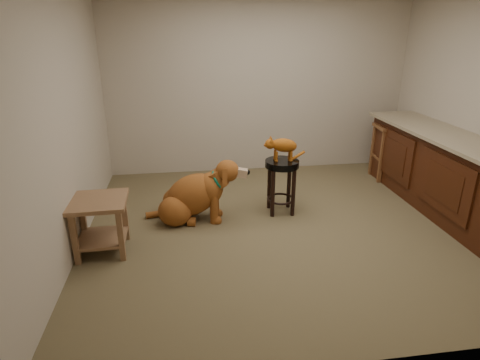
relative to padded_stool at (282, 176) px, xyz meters
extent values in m
cube|color=brown|center=(0.03, -0.38, -0.46)|extent=(4.50, 4.00, 0.01)
cube|color=#B3A490|center=(0.03, 1.62, 0.84)|extent=(4.50, 0.04, 2.60)
cube|color=#B3A490|center=(0.03, -2.38, 0.84)|extent=(4.50, 0.04, 2.60)
cube|color=#B3A490|center=(-2.22, -0.38, 0.84)|extent=(0.04, 4.00, 2.60)
cube|color=#431D0C|center=(1.98, -0.08, -0.01)|extent=(0.60, 2.50, 0.90)
cube|color=gray|center=(1.95, -0.08, 0.46)|extent=(0.70, 2.56, 0.04)
cube|color=black|center=(2.02, -0.08, -0.41)|extent=(0.52, 2.50, 0.10)
cube|color=#431D0C|center=(1.66, -0.63, 0.04)|extent=(0.02, 0.90, 0.62)
cube|color=#431D0C|center=(1.66, 0.47, 0.04)|extent=(0.02, 0.90, 0.62)
cube|color=#371709|center=(1.65, -0.63, 0.04)|extent=(0.02, 0.60, 0.40)
cube|color=#371709|center=(1.65, 0.47, 0.04)|extent=(0.02, 0.60, 0.40)
cylinder|color=black|center=(0.13, 0.12, -0.18)|extent=(0.05, 0.05, 0.58)
cylinder|color=black|center=(-0.12, 0.13, -0.18)|extent=(0.05, 0.05, 0.58)
cylinder|color=black|center=(0.12, -0.13, -0.18)|extent=(0.05, 0.05, 0.58)
cylinder|color=black|center=(-0.13, -0.12, -0.18)|extent=(0.05, 0.05, 0.58)
torus|color=black|center=(0.00, 0.00, -0.30)|extent=(0.35, 0.35, 0.03)
cylinder|color=black|center=(0.00, 0.00, 0.15)|extent=(0.40, 0.40, 0.08)
cube|color=brown|center=(2.02, 1.07, -0.09)|extent=(0.05, 0.05, 0.75)
cube|color=brown|center=(1.68, 1.10, -0.09)|extent=(0.05, 0.05, 0.75)
cube|color=brown|center=(1.99, 0.73, -0.09)|extent=(0.05, 0.05, 0.75)
cube|color=brown|center=(1.65, 0.76, -0.09)|extent=(0.05, 0.05, 0.75)
cube|color=brown|center=(1.83, 0.91, 0.31)|extent=(0.47, 0.47, 0.04)
cube|color=brown|center=(-1.77, -0.43, -0.20)|extent=(0.05, 0.05, 0.52)
cube|color=brown|center=(-2.19, -0.44, -0.20)|extent=(0.05, 0.05, 0.52)
cube|color=brown|center=(-1.76, -0.85, -0.20)|extent=(0.05, 0.05, 0.52)
cube|color=brown|center=(-2.18, -0.86, -0.20)|extent=(0.05, 0.05, 0.52)
cube|color=brown|center=(-1.97, -0.64, 0.08)|extent=(0.56, 0.56, 0.04)
cube|color=brown|center=(-1.97, -0.64, -0.32)|extent=(0.47, 0.47, 0.03)
ellipsoid|color=brown|center=(-1.22, 0.12, -0.30)|extent=(0.43, 0.37, 0.35)
ellipsoid|color=brown|center=(-1.26, -0.16, -0.30)|extent=(0.43, 0.37, 0.35)
cylinder|color=brown|center=(-1.03, 0.11, -0.42)|extent=(0.10, 0.12, 0.11)
cylinder|color=brown|center=(-1.08, -0.22, -0.42)|extent=(0.10, 0.12, 0.11)
ellipsoid|color=brown|center=(-1.06, -0.05, -0.16)|extent=(0.85, 0.54, 0.71)
ellipsoid|color=brown|center=(-0.85, -0.09, -0.07)|extent=(0.34, 0.37, 0.36)
cylinder|color=brown|center=(-0.79, 0.00, -0.26)|extent=(0.11, 0.11, 0.42)
cylinder|color=brown|center=(-0.82, -0.19, -0.26)|extent=(0.11, 0.11, 0.42)
sphere|color=brown|center=(-0.76, 0.00, -0.44)|extent=(0.11, 0.11, 0.11)
sphere|color=brown|center=(-0.79, -0.20, -0.44)|extent=(0.11, 0.11, 0.11)
cylinder|color=brown|center=(-0.77, -0.10, 0.04)|extent=(0.29, 0.22, 0.26)
ellipsoid|color=brown|center=(-0.66, -0.12, 0.14)|extent=(0.30, 0.28, 0.25)
cube|color=tan|center=(-0.52, -0.14, 0.12)|extent=(0.19, 0.12, 0.11)
sphere|color=black|center=(-0.44, -0.15, 0.12)|extent=(0.06, 0.06, 0.06)
cube|color=brown|center=(-0.66, 0.00, 0.10)|extent=(0.06, 0.07, 0.19)
cube|color=brown|center=(-0.70, -0.23, 0.10)|extent=(0.06, 0.07, 0.19)
torus|color=#0E704C|center=(-0.77, -0.10, 0.03)|extent=(0.18, 0.26, 0.22)
cylinder|color=#D8BF4C|center=(-0.71, -0.11, -0.05)|extent=(0.01, 0.05, 0.05)
cylinder|color=brown|center=(-1.45, 0.06, -0.43)|extent=(0.34, 0.14, 0.08)
ellipsoid|color=#8E450E|center=(0.02, 0.00, 0.37)|extent=(0.32, 0.16, 0.20)
cylinder|color=#8E450E|center=(-0.08, 0.05, 0.25)|extent=(0.03, 0.03, 0.12)
sphere|color=#8E450E|center=(-0.08, 0.05, 0.20)|extent=(0.04, 0.04, 0.04)
cylinder|color=#8E450E|center=(-0.08, -0.04, 0.25)|extent=(0.03, 0.03, 0.12)
sphere|color=#8E450E|center=(-0.08, -0.04, 0.20)|extent=(0.04, 0.04, 0.04)
cylinder|color=#8E450E|center=(0.10, 0.04, 0.25)|extent=(0.03, 0.03, 0.12)
sphere|color=#8E450E|center=(0.10, 0.04, 0.20)|extent=(0.04, 0.04, 0.04)
cylinder|color=#8E450E|center=(0.09, -0.05, 0.25)|extent=(0.03, 0.03, 0.12)
sphere|color=#8E450E|center=(0.09, -0.05, 0.20)|extent=(0.04, 0.04, 0.04)
sphere|color=#8E450E|center=(-0.15, 0.01, 0.39)|extent=(0.12, 0.12, 0.12)
sphere|color=#8E450E|center=(-0.20, 0.01, 0.38)|extent=(0.04, 0.04, 0.04)
sphere|color=brown|center=(-0.22, 0.01, 0.38)|extent=(0.02, 0.02, 0.02)
cone|color=#8E450E|center=(-0.14, 0.04, 0.46)|extent=(0.05, 0.05, 0.06)
cone|color=#C66B60|center=(-0.14, 0.04, 0.45)|extent=(0.03, 0.03, 0.03)
cone|color=#8E450E|center=(-0.14, -0.03, 0.46)|extent=(0.05, 0.05, 0.06)
cone|color=#C66B60|center=(-0.14, -0.03, 0.45)|extent=(0.03, 0.03, 0.03)
cylinder|color=#8E450E|center=(0.18, 0.04, 0.22)|extent=(0.23, 0.12, 0.11)
camera|label=1|loc=(-1.13, -4.32, 1.65)|focal=30.00mm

